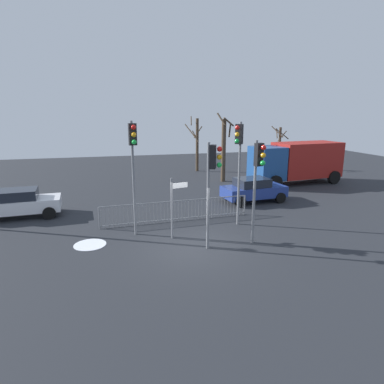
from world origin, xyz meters
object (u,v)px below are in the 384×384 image
(car_white_near, at_px, (21,203))
(delivery_truck, at_px, (297,161))
(bare_tree_left, at_px, (224,149))
(bare_tree_right, at_px, (197,143))
(traffic_light_foreground_right, at_px, (133,153))
(traffic_light_mid_right, at_px, (212,172))
(traffic_light_foreground_left, at_px, (258,169))
(traffic_light_rear_left, at_px, (239,151))
(car_blue_mid, at_px, (253,189))
(bare_tree_centre, at_px, (279,146))
(direction_sign_post, at_px, (173,205))

(car_white_near, height_order, delivery_truck, delivery_truck)
(bare_tree_left, height_order, bare_tree_right, bare_tree_left)
(traffic_light_foreground_right, bearing_deg, bare_tree_right, -122.14)
(traffic_light_mid_right, height_order, bare_tree_right, bare_tree_right)
(bare_tree_left, bearing_deg, delivery_truck, -22.25)
(traffic_light_foreground_left, relative_size, car_white_near, 1.09)
(traffic_light_rear_left, bearing_deg, traffic_light_foreground_left, 129.66)
(car_blue_mid, distance_m, bare_tree_centre, 13.11)
(car_white_near, height_order, bare_tree_right, bare_tree_right)
(traffic_light_foreground_left, relative_size, bare_tree_right, 0.86)
(traffic_light_foreground_left, height_order, bare_tree_centre, traffic_light_foreground_left)
(traffic_light_mid_right, height_order, bare_tree_centre, traffic_light_mid_right)
(direction_sign_post, xyz_separation_m, bare_tree_right, (5.46, 16.06, 1.06))
(bare_tree_left, xyz_separation_m, bare_tree_right, (-0.76, 5.13, -0.02))
(traffic_light_foreground_left, bearing_deg, car_blue_mid, -129.78)
(direction_sign_post, bearing_deg, bare_tree_left, 47.29)
(bare_tree_centre, bearing_deg, traffic_light_foreground_left, -121.49)
(traffic_light_rear_left, distance_m, direction_sign_post, 4.01)
(traffic_light_mid_right, relative_size, bare_tree_centre, 1.04)
(car_blue_mid, xyz_separation_m, bare_tree_right, (-0.44, 11.36, 1.80))
(car_white_near, distance_m, delivery_truck, 18.83)
(bare_tree_right, bearing_deg, bare_tree_left, -81.59)
(car_white_near, height_order, bare_tree_left, bare_tree_left)
(car_blue_mid, distance_m, bare_tree_right, 11.51)
(car_blue_mid, bearing_deg, bare_tree_right, 86.55)
(traffic_light_mid_right, relative_size, delivery_truck, 0.59)
(bare_tree_left, bearing_deg, bare_tree_right, 98.41)
(traffic_light_rear_left, height_order, car_white_near, traffic_light_rear_left)
(car_blue_mid, xyz_separation_m, bare_tree_centre, (7.54, 10.63, 1.40))
(traffic_light_foreground_right, xyz_separation_m, bare_tree_left, (7.76, 10.20, -1.07))
(direction_sign_post, distance_m, car_white_near, 8.65)
(traffic_light_foreground_right, relative_size, traffic_light_mid_right, 1.17)
(car_blue_mid, height_order, bare_tree_left, bare_tree_left)
(traffic_light_foreground_left, xyz_separation_m, traffic_light_mid_right, (-1.91, -0.02, -0.02))
(traffic_light_foreground_right, distance_m, car_white_near, 7.52)
(direction_sign_post, xyz_separation_m, bare_tree_centre, (13.44, 15.34, 0.66))
(traffic_light_mid_right, bearing_deg, bare_tree_left, -175.22)
(traffic_light_mid_right, relative_size, bare_tree_left, 0.80)
(traffic_light_rear_left, xyz_separation_m, bare_tree_left, (2.92, 10.02, -1.01))
(traffic_light_foreground_left, height_order, traffic_light_mid_right, traffic_light_foreground_left)
(car_white_near, distance_m, bare_tree_centre, 23.04)
(traffic_light_foreground_left, relative_size, car_blue_mid, 1.08)
(car_white_near, bearing_deg, car_blue_mid, -4.96)
(traffic_light_rear_left, relative_size, direction_sign_post, 1.85)
(bare_tree_right, bearing_deg, car_blue_mid, -87.77)
(delivery_truck, bearing_deg, car_blue_mid, 31.24)
(traffic_light_foreground_left, xyz_separation_m, traffic_light_rear_left, (0.17, 2.40, 0.46))
(car_blue_mid, bearing_deg, bare_tree_centre, 49.00)
(delivery_truck, height_order, bare_tree_right, bare_tree_right)
(traffic_light_foreground_right, height_order, direction_sign_post, traffic_light_foreground_right)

